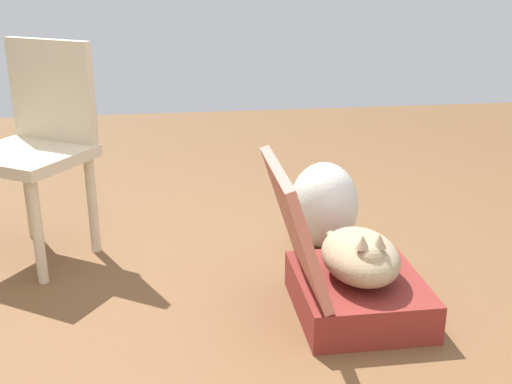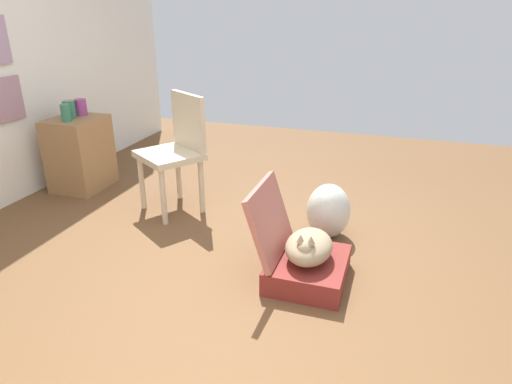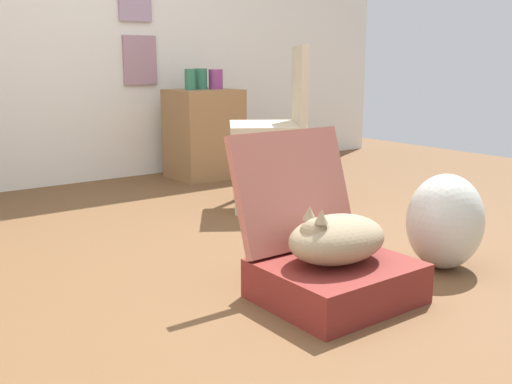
% 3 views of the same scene
% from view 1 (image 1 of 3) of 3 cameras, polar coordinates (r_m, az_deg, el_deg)
% --- Properties ---
extents(ground_plane, '(7.68, 7.68, 0.00)m').
position_cam_1_polar(ground_plane, '(2.19, -1.15, -14.92)').
color(ground_plane, brown).
rests_on(ground_plane, ground).
extents(suitcase_base, '(0.53, 0.46, 0.15)m').
position_cam_1_polar(suitcase_base, '(2.46, 9.12, -9.06)').
color(suitcase_base, maroon).
rests_on(suitcase_base, ground).
extents(suitcase_lid, '(0.53, 0.18, 0.45)m').
position_cam_1_polar(suitcase_lid, '(2.27, 3.50, -2.96)').
color(suitcase_lid, '#B26356').
rests_on(suitcase_lid, suitcase_base).
extents(cat, '(0.48, 0.28, 0.22)m').
position_cam_1_polar(cat, '(2.38, 9.36, -5.69)').
color(cat, '#998466').
rests_on(cat, suitcase_base).
extents(plastic_bag_white, '(0.33, 0.31, 0.40)m').
position_cam_1_polar(plastic_bag_white, '(2.94, 6.10, -1.19)').
color(plastic_bag_white, silver).
rests_on(plastic_bag_white, ground).
extents(chair, '(0.62, 0.63, 0.95)m').
position_cam_1_polar(chair, '(2.92, -19.06, 4.38)').
color(chair, beige).
rests_on(chair, ground).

